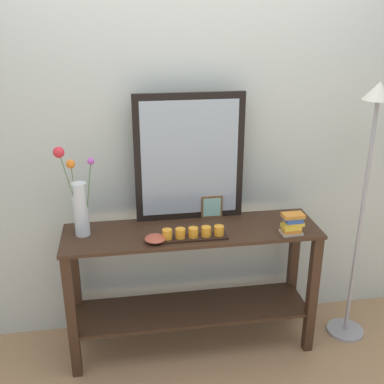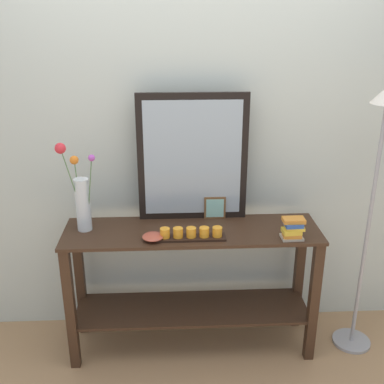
# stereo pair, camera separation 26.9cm
# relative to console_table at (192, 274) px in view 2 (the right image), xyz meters

# --- Properties ---
(ground_plane) EXTENTS (7.00, 6.00, 0.02)m
(ground_plane) POSITION_rel_console_table_xyz_m (0.00, 0.00, -0.53)
(ground_plane) COLOR #A87F56
(wall_back) EXTENTS (6.40, 0.08, 2.70)m
(wall_back) POSITION_rel_console_table_xyz_m (0.00, 0.33, 0.83)
(wall_back) COLOR beige
(wall_back) RESTS_ON ground
(console_table) EXTENTS (1.51, 0.41, 0.82)m
(console_table) POSITION_rel_console_table_xyz_m (0.00, 0.00, 0.00)
(console_table) COLOR #382316
(console_table) RESTS_ON ground
(mirror_leaning) EXTENTS (0.66, 0.03, 0.78)m
(mirror_leaning) POSITION_rel_console_table_xyz_m (0.01, 0.17, 0.69)
(mirror_leaning) COLOR black
(mirror_leaning) RESTS_ON console_table
(tall_vase_left) EXTENTS (0.21, 0.19, 0.55)m
(tall_vase_left) POSITION_rel_console_table_xyz_m (-0.64, 0.04, 0.51)
(tall_vase_left) COLOR silver
(tall_vase_left) RESTS_ON console_table
(candle_tray) EXTENTS (0.39, 0.09, 0.07)m
(candle_tray) POSITION_rel_console_table_xyz_m (-0.01, -0.11, 0.33)
(candle_tray) COLOR black
(candle_tray) RESTS_ON console_table
(picture_frame_small) EXTENTS (0.13, 0.01, 0.14)m
(picture_frame_small) POSITION_rel_console_table_xyz_m (0.15, 0.16, 0.37)
(picture_frame_small) COLOR brown
(picture_frame_small) RESTS_ON console_table
(decorative_bowl) EXTENTS (0.12, 0.12, 0.04)m
(decorative_bowl) POSITION_rel_console_table_xyz_m (-0.23, -0.12, 0.32)
(decorative_bowl) COLOR #B24C38
(decorative_bowl) RESTS_ON console_table
(book_stack) EXTENTS (0.13, 0.10, 0.13)m
(book_stack) POSITION_rel_console_table_xyz_m (0.56, -0.14, 0.36)
(book_stack) COLOR #B2A893
(book_stack) RESTS_ON console_table
(floor_lamp) EXTENTS (0.24, 0.24, 1.66)m
(floor_lamp) POSITION_rel_console_table_xyz_m (1.04, -0.05, 0.61)
(floor_lamp) COLOR #9E9EA3
(floor_lamp) RESTS_ON ground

